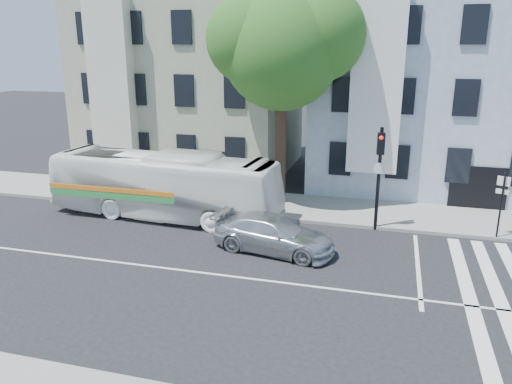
% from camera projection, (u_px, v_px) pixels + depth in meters
% --- Properties ---
extents(ground, '(120.00, 120.00, 0.00)m').
position_uv_depth(ground, '(226.00, 276.00, 17.38)').
color(ground, black).
rests_on(ground, ground).
extents(sidewalk_far, '(80.00, 4.00, 0.15)m').
position_uv_depth(sidewalk_far, '(277.00, 205.00, 24.76)').
color(sidewalk_far, gray).
rests_on(sidewalk_far, ground).
extents(building_left, '(12.00, 10.00, 11.00)m').
position_uv_depth(building_left, '(195.00, 82.00, 31.47)').
color(building_left, '#989981').
rests_on(building_left, ground).
extents(building_right, '(12.00, 10.00, 11.00)m').
position_uv_depth(building_right, '(428.00, 86.00, 27.92)').
color(building_right, '#95A1B1').
rests_on(building_right, ground).
extents(street_tree, '(7.30, 5.90, 11.10)m').
position_uv_depth(street_tree, '(284.00, 43.00, 23.23)').
color(street_tree, '#2D2116').
rests_on(street_tree, ground).
extents(bus, '(3.40, 11.16, 3.06)m').
position_uv_depth(bus, '(164.00, 185.00, 22.96)').
color(bus, white).
rests_on(bus, ground).
extents(sedan, '(2.75, 5.07, 1.39)m').
position_uv_depth(sedan, '(274.00, 234.00, 19.31)').
color(sedan, silver).
rests_on(sedan, ground).
extents(hedge, '(8.36, 3.34, 0.70)m').
position_uv_depth(hedge, '(157.00, 198.00, 24.50)').
color(hedge, '#27581C').
rests_on(hedge, sidewalk_far).
extents(traffic_signal, '(0.47, 0.54, 4.49)m').
position_uv_depth(traffic_signal, '(379.00, 165.00, 20.83)').
color(traffic_signal, black).
rests_on(traffic_signal, ground).
extents(far_sign_pole, '(0.47, 0.25, 2.73)m').
position_uv_depth(far_sign_pole, '(502.00, 197.00, 20.07)').
color(far_sign_pole, black).
rests_on(far_sign_pole, sidewalk_far).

